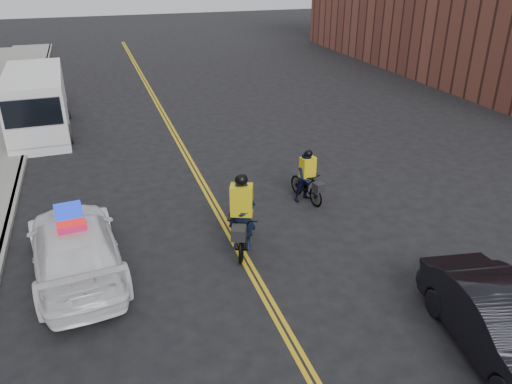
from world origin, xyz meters
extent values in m
plane|color=black|center=(0.00, 0.00, 0.00)|extent=(120.00, 120.00, 0.00)
cube|color=gold|center=(-0.08, 8.00, 0.01)|extent=(0.10, 60.00, 0.01)
cube|color=gold|center=(0.08, 8.00, 0.01)|extent=(0.10, 60.00, 0.01)
cube|color=gray|center=(-6.00, 8.00, 0.07)|extent=(0.20, 60.00, 0.15)
imported|color=white|center=(-4.08, 1.88, 0.73)|extent=(2.53, 5.23, 1.47)
cube|color=#0C26CC|center=(-4.08, 1.88, 1.55)|extent=(0.74, 1.40, 0.16)
imported|color=black|center=(3.70, -3.68, 0.70)|extent=(2.16, 4.43, 1.40)
cube|color=white|center=(-5.50, 13.63, 1.32)|extent=(2.47, 6.27, 2.64)
cube|color=white|center=(-5.42, 10.93, 1.09)|extent=(2.27, 0.98, 1.38)
cube|color=black|center=(-5.41, 10.47, 1.78)|extent=(2.07, 0.17, 1.03)
cylinder|color=black|center=(-6.54, 11.76, 0.40)|extent=(0.31, 0.81, 0.80)
cylinder|color=black|center=(-4.36, 11.83, 0.40)|extent=(0.31, 0.81, 0.80)
cylinder|color=black|center=(-6.64, 15.44, 0.40)|extent=(0.31, 0.81, 0.80)
cylinder|color=black|center=(-4.46, 15.50, 0.40)|extent=(0.31, 0.81, 0.80)
imported|color=black|center=(0.10, 1.69, 0.58)|extent=(1.56, 2.33, 1.16)
imported|color=black|center=(0.10, 1.69, 0.99)|extent=(0.85, 0.72, 1.99)
cube|color=yellow|center=(0.10, 1.69, 1.43)|extent=(0.67, 0.57, 0.83)
sphere|color=black|center=(0.10, 1.69, 2.00)|extent=(0.33, 0.33, 0.33)
cube|color=black|center=(-0.19, 0.98, 0.90)|extent=(0.49, 0.52, 0.31)
imported|color=black|center=(2.89, 3.78, 0.51)|extent=(0.81, 1.77, 1.03)
imported|color=black|center=(2.89, 3.78, 0.79)|extent=(0.87, 0.74, 1.58)
cube|color=yellow|center=(2.89, 3.78, 1.14)|extent=(0.50, 0.39, 0.67)
sphere|color=black|center=(2.89, 3.78, 1.59)|extent=(0.27, 0.27, 0.27)
cube|color=black|center=(3.01, 3.18, 0.72)|extent=(0.35, 0.38, 0.25)
camera|label=1|loc=(-3.16, -9.33, 7.17)|focal=35.00mm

